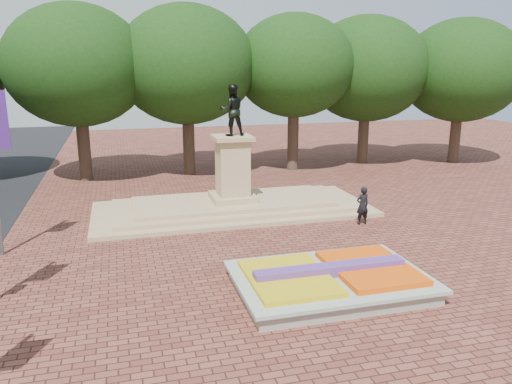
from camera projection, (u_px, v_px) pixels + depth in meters
ground at (282, 271)px, 18.22m from camera, size 90.00×90.00×0.00m
flower_bed at (331, 280)px, 16.53m from camera, size 6.30×4.30×0.91m
monument at (233, 194)px, 25.48m from camera, size 14.00×6.00×6.40m
tree_row_back at (232, 75)px, 34.00m from camera, size 44.80×8.80×10.43m
pedestrian at (362, 205)px, 23.38m from camera, size 0.70×0.50×1.81m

